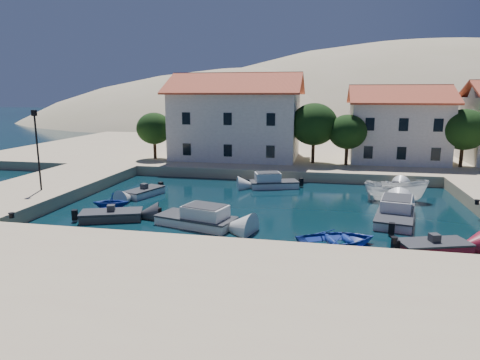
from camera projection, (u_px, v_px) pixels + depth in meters
name	position (u px, v px, depth m)	size (l,w,h in m)	color
ground	(237.00, 256.00, 22.79)	(400.00, 400.00, 0.00)	black
quay_south	(206.00, 299.00, 16.93)	(52.00, 12.00, 1.00)	tan
quay_west	(42.00, 190.00, 36.01)	(8.00, 20.00, 1.00)	tan
quay_north	(308.00, 152.00, 58.76)	(80.00, 36.00, 1.00)	tan
hills	(375.00, 190.00, 142.09)	(254.00, 176.00, 99.00)	tan
building_left	(236.00, 115.00, 49.64)	(14.70, 9.45, 9.70)	beige
building_mid	(397.00, 123.00, 47.22)	(10.50, 8.40, 8.30)	beige
trees	(328.00, 128.00, 45.36)	(37.30, 5.30, 6.45)	#382314
lamppost	(37.00, 142.00, 32.94)	(0.35, 0.25, 6.22)	black
bollards	(296.00, 218.00, 25.72)	(29.36, 9.56, 0.30)	black
motorboat_grey_sw	(112.00, 216.00, 29.12)	(4.45, 3.09, 1.25)	#333438
cabin_cruiser_south	(196.00, 218.00, 27.89)	(5.61, 3.51, 1.60)	silver
rowboat_south	(336.00, 245.00, 24.34)	(3.23, 4.53, 0.94)	#1C379A
motorboat_red_se	(434.00, 247.00, 23.19)	(4.09, 2.78, 1.25)	maroon
cabin_cruiser_east	(395.00, 214.00, 28.95)	(3.45, 6.14, 1.60)	silver
boat_east	(395.00, 201.00, 34.30)	(1.87, 4.97, 1.92)	silver
motorboat_white_ne	(395.00, 190.00, 36.77)	(2.81, 4.08, 1.25)	silver
rowboat_west	(111.00, 209.00, 31.99)	(2.26, 2.62, 1.38)	#1C379A
motorboat_white_west	(144.00, 192.00, 35.91)	(2.64, 3.91, 1.25)	silver
cabin_cruiser_north	(274.00, 182.00, 38.98)	(4.68, 3.10, 1.60)	silver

